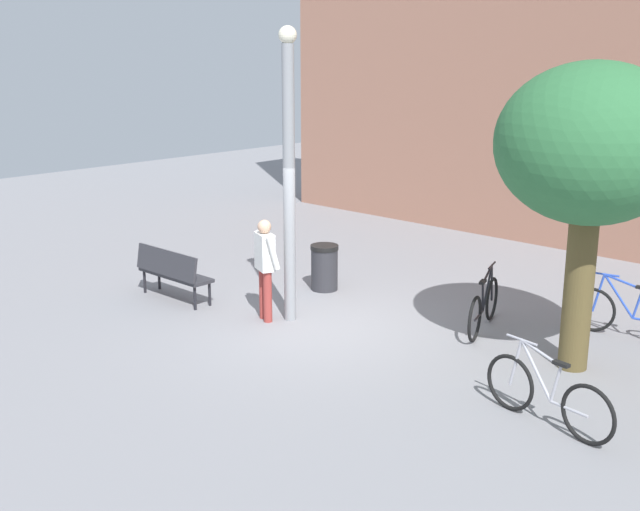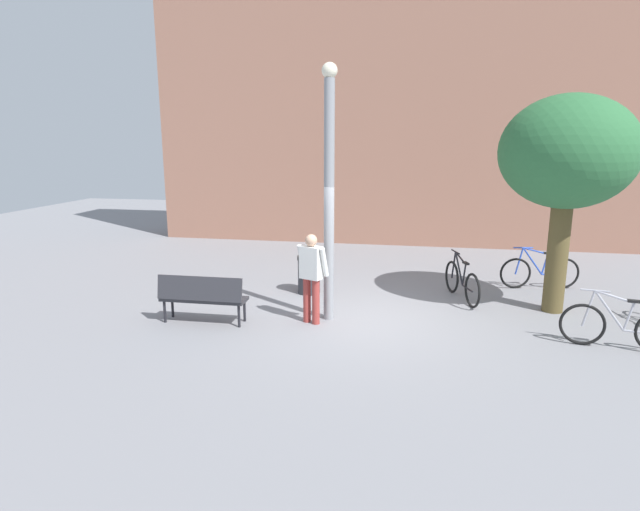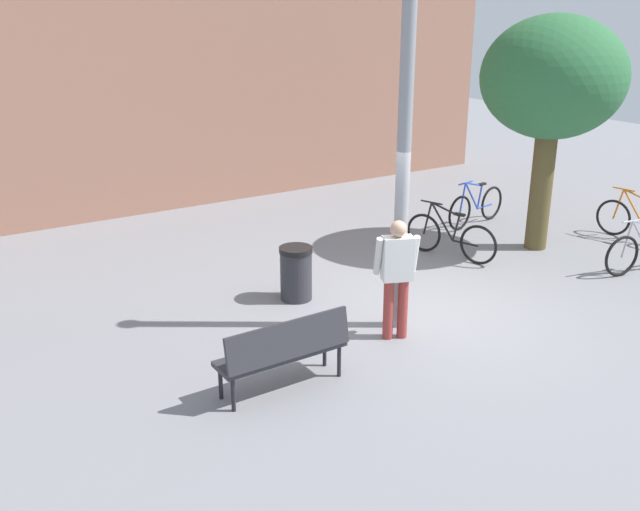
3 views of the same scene
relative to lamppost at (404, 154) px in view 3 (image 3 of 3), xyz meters
The scene contains 9 objects.
ground_plane 2.55m from the lamppost, 12.33° to the left, with size 36.00×36.00×0.00m, color gray.
lamppost is the anchor object (origin of this frame).
person_by_lamppost 1.55m from the lamppost, 133.49° to the right, with size 0.63×0.45×1.67m.
park_bench 3.03m from the lamppost, 162.57° to the right, with size 1.61×0.49×0.92m.
plaza_tree 4.51m from the lamppost, 16.54° to the left, with size 2.50×2.50×4.17m.
bicycle_black 3.73m from the lamppost, 34.14° to the left, with size 0.62×1.73×0.97m.
bicycle_orange 6.59m from the lamppost, ahead, with size 0.32×1.80×0.97m.
bicycle_blue 5.66m from the lamppost, 33.96° to the left, with size 1.79×0.37×0.97m.
trash_bin 2.69m from the lamppost, 114.40° to the left, with size 0.51×0.51×0.84m.
Camera 3 is at (-6.50, -7.29, 4.35)m, focal length 39.91 mm.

